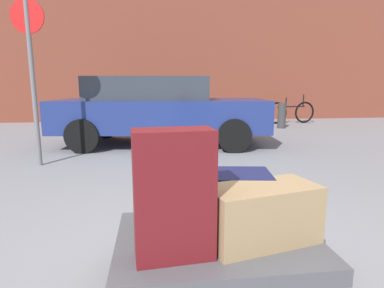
# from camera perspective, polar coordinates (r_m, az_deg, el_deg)

# --- Properties ---
(ground_plane) EXTENTS (60.00, 60.00, 0.00)m
(ground_plane) POSITION_cam_1_polar(r_m,az_deg,el_deg) (2.17, 4.41, -24.30)
(ground_plane) COLOR gray
(building_facade_brick) EXTENTS (24.00, 1.20, 8.39)m
(building_facade_brick) POSITION_cam_1_polar(r_m,az_deg,el_deg) (12.60, 4.14, 24.02)
(building_facade_brick) COLOR brown
(building_facade_brick) RESTS_ON ground_plane
(luggage_cart) EXTENTS (1.21, 0.87, 0.34)m
(luggage_cart) POSITION_cam_1_polar(r_m,az_deg,el_deg) (2.03, 4.53, -18.03)
(luggage_cart) COLOR #4C4C51
(luggage_cart) RESTS_ON ground_plane
(duffel_bag_tan_rear_left) EXTENTS (0.70, 0.45, 0.34)m
(duffel_bag_tan_rear_left) POSITION_cam_1_polar(r_m,az_deg,el_deg) (1.92, 12.56, -12.20)
(duffel_bag_tan_rear_left) COLOR #9E7F56
(duffel_bag_tan_rear_left) RESTS_ON luggage_cart
(duffel_bag_navy_front_left) EXTENTS (0.72, 0.44, 0.34)m
(duffel_bag_navy_front_left) POSITION_cam_1_polar(r_m,az_deg,el_deg) (2.14, 4.84, -9.55)
(duffel_bag_navy_front_left) COLOR #191E47
(duffel_bag_navy_front_left) RESTS_ON luggage_cart
(suitcase_maroon_rear_right) EXTENTS (0.43, 0.24, 0.69)m
(suitcase_maroon_rear_right) POSITION_cam_1_polar(r_m,az_deg,el_deg) (1.65, -3.33, -9.16)
(suitcase_maroon_rear_right) COLOR maroon
(suitcase_maroon_rear_right) RESTS_ON luggage_cart
(parked_car) EXTENTS (4.48, 2.30, 1.42)m
(parked_car) POSITION_cam_1_polar(r_m,az_deg,el_deg) (6.74, -6.00, 6.34)
(parked_car) COLOR navy
(parked_car) RESTS_ON ground_plane
(bicycle_leaning) EXTENTS (1.75, 0.29, 0.96)m
(bicycle_leaning) POSITION_cam_1_polar(r_m,az_deg,el_deg) (11.08, 17.46, 5.50)
(bicycle_leaning) COLOR black
(bicycle_leaning) RESTS_ON ground_plane
(bollard_kerb_near) EXTENTS (0.24, 0.24, 0.74)m
(bollard_kerb_near) POSITION_cam_1_polar(r_m,az_deg,el_deg) (9.28, 8.06, 4.99)
(bollard_kerb_near) COLOR #383838
(bollard_kerb_near) RESTS_ON ground_plane
(bollard_kerb_mid) EXTENTS (0.24, 0.24, 0.74)m
(bollard_kerb_mid) POSITION_cam_1_polar(r_m,az_deg,el_deg) (9.73, 15.93, 4.95)
(bollard_kerb_mid) COLOR #383838
(bollard_kerb_mid) RESTS_ON ground_plane
(no_parking_sign) EXTENTS (0.50, 0.08, 2.49)m
(no_parking_sign) POSITION_cam_1_polar(r_m,az_deg,el_deg) (5.43, -27.04, 12.49)
(no_parking_sign) COLOR slate
(no_parking_sign) RESTS_ON ground_plane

